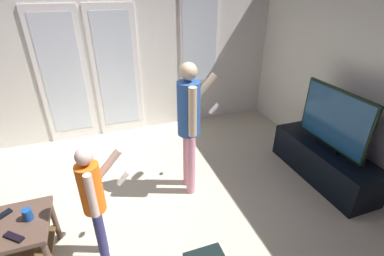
# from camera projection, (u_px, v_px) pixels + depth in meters

# --- Properties ---
(ground_plane) EXTENTS (6.06, 4.65, 0.02)m
(ground_plane) POSITION_uv_depth(u_px,v_px,m) (118.00, 236.00, 2.77)
(ground_plane) COLOR beige
(wall_back_with_doors) EXTENTS (6.06, 0.09, 2.54)m
(wall_back_with_doors) POSITION_uv_depth(u_px,v_px,m) (94.00, 60.00, 4.11)
(wall_back_with_doors) COLOR silver
(wall_back_with_doors) RESTS_ON ground_plane
(wall_right_plain) EXTENTS (0.06, 4.65, 2.51)m
(wall_right_plain) POSITION_uv_depth(u_px,v_px,m) (378.00, 85.00, 3.06)
(wall_right_plain) COLOR white
(wall_right_plain) RESTS_ON ground_plane
(tv_stand) EXTENTS (0.49, 1.43, 0.45)m
(tv_stand) POSITION_uv_depth(u_px,v_px,m) (323.00, 162.00, 3.52)
(tv_stand) COLOR black
(tv_stand) RESTS_ON ground_plane
(flat_screen_tv) EXTENTS (0.08, 0.99, 0.75)m
(flat_screen_tv) POSITION_uv_depth(u_px,v_px,m) (335.00, 120.00, 3.24)
(flat_screen_tv) COLOR black
(flat_screen_tv) RESTS_ON tv_stand
(person_adult) EXTENTS (0.54, 0.42, 1.57)m
(person_adult) POSITION_uv_depth(u_px,v_px,m) (190.00, 119.00, 3.00)
(person_adult) COLOR pink
(person_adult) RESTS_ON ground_plane
(person_child) EXTENTS (0.42, 0.33, 1.18)m
(person_child) POSITION_uv_depth(u_px,v_px,m) (94.00, 197.00, 2.25)
(person_child) COLOR navy
(person_child) RESTS_ON ground_plane
(cup_near_edge) EXTENTS (0.07, 0.07, 0.10)m
(cup_near_edge) POSITION_uv_depth(u_px,v_px,m) (28.00, 215.00, 2.26)
(cup_near_edge) COLOR #164593
(cup_near_edge) RESTS_ON coffee_table
(tv_remote_black) EXTENTS (0.16, 0.15, 0.02)m
(tv_remote_black) POSITION_uv_depth(u_px,v_px,m) (14.00, 237.00, 2.11)
(tv_remote_black) COLOR black
(tv_remote_black) RESTS_ON coffee_table
(dvd_remote_slim) EXTENTS (0.16, 0.15, 0.02)m
(dvd_remote_slim) POSITION_uv_depth(u_px,v_px,m) (1.00, 216.00, 2.30)
(dvd_remote_slim) COLOR black
(dvd_remote_slim) RESTS_ON coffee_table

